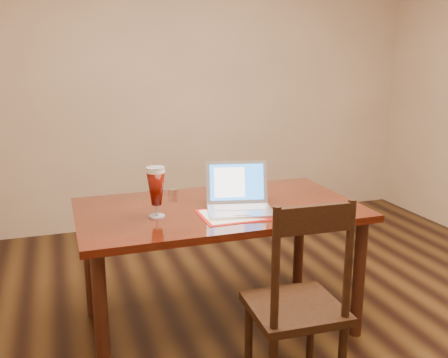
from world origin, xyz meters
name	(u,v)px	position (x,y,z in m)	size (l,w,h in m)	color
ground	(317,353)	(0.00, 0.00, 0.00)	(5.00, 5.00, 0.00)	black
room_shell	(333,28)	(0.00, 0.00, 1.76)	(4.51, 5.01, 2.71)	tan
dining_table	(218,220)	(-0.43, 0.47, 0.69)	(1.64, 0.92, 1.05)	#50160A
dining_chair	(298,305)	(-0.27, -0.27, 0.48)	(0.45, 0.43, 1.02)	black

